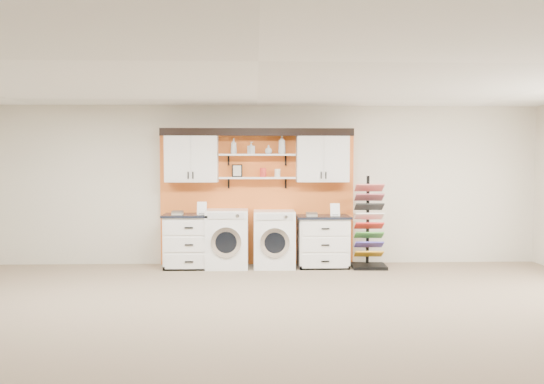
{
  "coord_description": "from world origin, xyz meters",
  "views": [
    {
      "loc": [
        -0.03,
        -5.38,
        1.77
      ],
      "look_at": [
        0.21,
        2.3,
        1.36
      ],
      "focal_mm": 35.0,
      "sensor_mm": 36.0,
      "label": 1
    }
  ],
  "objects_px": {
    "base_cabinet_left": "(191,241)",
    "base_cabinet_right": "(323,241)",
    "washer": "(227,239)",
    "dryer": "(274,239)",
    "sample_rack": "(369,238)"
  },
  "relations": [
    {
      "from": "base_cabinet_right",
      "to": "washer",
      "type": "xyz_separation_m",
      "value": [
        -1.65,
        -0.0,
        0.05
      ]
    },
    {
      "from": "dryer",
      "to": "sample_rack",
      "type": "height_order",
      "value": "sample_rack"
    },
    {
      "from": "base_cabinet_right",
      "to": "sample_rack",
      "type": "height_order",
      "value": "sample_rack"
    },
    {
      "from": "base_cabinet_left",
      "to": "base_cabinet_right",
      "type": "xyz_separation_m",
      "value": [
        2.26,
        0.0,
        -0.02
      ]
    },
    {
      "from": "base_cabinet_right",
      "to": "dryer",
      "type": "xyz_separation_m",
      "value": [
        -0.84,
        -0.0,
        0.04
      ]
    },
    {
      "from": "base_cabinet_left",
      "to": "dryer",
      "type": "distance_m",
      "value": 1.42
    },
    {
      "from": "base_cabinet_left",
      "to": "washer",
      "type": "height_order",
      "value": "washer"
    },
    {
      "from": "base_cabinet_right",
      "to": "washer",
      "type": "distance_m",
      "value": 1.65
    },
    {
      "from": "base_cabinet_left",
      "to": "sample_rack",
      "type": "relative_size",
      "value": 0.6
    },
    {
      "from": "dryer",
      "to": "sample_rack",
      "type": "xyz_separation_m",
      "value": [
        1.61,
        -0.1,
        0.02
      ]
    },
    {
      "from": "base_cabinet_right",
      "to": "sample_rack",
      "type": "bearing_deg",
      "value": -7.59
    },
    {
      "from": "base_cabinet_right",
      "to": "dryer",
      "type": "height_order",
      "value": "dryer"
    },
    {
      "from": "base_cabinet_left",
      "to": "base_cabinet_right",
      "type": "bearing_deg",
      "value": 0.0
    },
    {
      "from": "washer",
      "to": "sample_rack",
      "type": "relative_size",
      "value": 0.63
    },
    {
      "from": "dryer",
      "to": "washer",
      "type": "bearing_deg",
      "value": -180.0
    }
  ]
}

